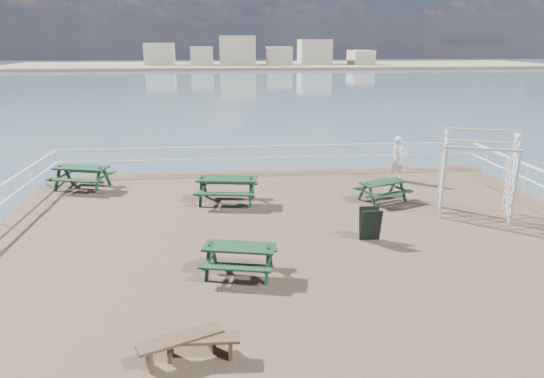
{
  "coord_description": "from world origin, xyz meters",
  "views": [
    {
      "loc": [
        -1.92,
        -13.14,
        5.31
      ],
      "look_at": [
        -0.6,
        0.55,
        1.1
      ],
      "focal_mm": 32.0,
      "sensor_mm": 36.0,
      "label": 1
    }
  ],
  "objects_px": {
    "picnic_table_c": "(383,187)",
    "picnic_table_d": "(239,254)",
    "flat_bench_near": "(180,343)",
    "person": "(398,159)",
    "picnic_table_a": "(82,173)",
    "picnic_table_b": "(227,185)",
    "trellis_arbor": "(476,178)",
    "flat_bench_far": "(200,342)"
  },
  "relations": [
    {
      "from": "picnic_table_c",
      "to": "picnic_table_d",
      "type": "bearing_deg",
      "value": -156.58
    },
    {
      "from": "picnic_table_d",
      "to": "flat_bench_near",
      "type": "height_order",
      "value": "picnic_table_d"
    },
    {
      "from": "picnic_table_c",
      "to": "person",
      "type": "bearing_deg",
      "value": 39.4
    },
    {
      "from": "picnic_table_a",
      "to": "picnic_table_b",
      "type": "bearing_deg",
      "value": -6.46
    },
    {
      "from": "picnic_table_c",
      "to": "trellis_arbor",
      "type": "bearing_deg",
      "value": -55.97
    },
    {
      "from": "trellis_arbor",
      "to": "picnic_table_d",
      "type": "bearing_deg",
      "value": -135.75
    },
    {
      "from": "flat_bench_far",
      "to": "person",
      "type": "relative_size",
      "value": 0.8
    },
    {
      "from": "flat_bench_far",
      "to": "picnic_table_c",
      "type": "bearing_deg",
      "value": 56.26
    },
    {
      "from": "picnic_table_b",
      "to": "picnic_table_c",
      "type": "relative_size",
      "value": 1.14
    },
    {
      "from": "picnic_table_b",
      "to": "picnic_table_c",
      "type": "xyz_separation_m",
      "value": [
        5.36,
        -0.34,
        -0.13
      ]
    },
    {
      "from": "picnic_table_d",
      "to": "flat_bench_near",
      "type": "distance_m",
      "value": 3.33
    },
    {
      "from": "picnic_table_b",
      "to": "picnic_table_c",
      "type": "bearing_deg",
      "value": 5.09
    },
    {
      "from": "flat_bench_near",
      "to": "trellis_arbor",
      "type": "relative_size",
      "value": 0.55
    },
    {
      "from": "picnic_table_a",
      "to": "trellis_arbor",
      "type": "height_order",
      "value": "trellis_arbor"
    },
    {
      "from": "picnic_table_a",
      "to": "picnic_table_d",
      "type": "xyz_separation_m",
      "value": [
        5.64,
        -7.59,
        -0.08
      ]
    },
    {
      "from": "flat_bench_far",
      "to": "trellis_arbor",
      "type": "height_order",
      "value": "trellis_arbor"
    },
    {
      "from": "picnic_table_d",
      "to": "trellis_arbor",
      "type": "height_order",
      "value": "trellis_arbor"
    },
    {
      "from": "picnic_table_a",
      "to": "picnic_table_b",
      "type": "xyz_separation_m",
      "value": [
        5.39,
        -2.18,
        0.02
      ]
    },
    {
      "from": "picnic_table_c",
      "to": "flat_bench_far",
      "type": "relative_size",
      "value": 1.4
    },
    {
      "from": "picnic_table_a",
      "to": "picnic_table_c",
      "type": "distance_m",
      "value": 11.04
    },
    {
      "from": "picnic_table_c",
      "to": "flat_bench_far",
      "type": "bearing_deg",
      "value": -147.09
    },
    {
      "from": "flat_bench_far",
      "to": "trellis_arbor",
      "type": "bearing_deg",
      "value": 40.16
    },
    {
      "from": "picnic_table_c",
      "to": "flat_bench_near",
      "type": "height_order",
      "value": "picnic_table_c"
    },
    {
      "from": "picnic_table_d",
      "to": "flat_bench_far",
      "type": "xyz_separation_m",
      "value": [
        -0.79,
        -3.13,
        -0.22
      ]
    },
    {
      "from": "picnic_table_a",
      "to": "trellis_arbor",
      "type": "distance_m",
      "value": 13.83
    },
    {
      "from": "picnic_table_a",
      "to": "picnic_table_b",
      "type": "height_order",
      "value": "picnic_table_b"
    },
    {
      "from": "flat_bench_far",
      "to": "person",
      "type": "bearing_deg",
      "value": 57.68
    },
    {
      "from": "trellis_arbor",
      "to": "person",
      "type": "height_order",
      "value": "trellis_arbor"
    },
    {
      "from": "picnic_table_a",
      "to": "person",
      "type": "xyz_separation_m",
      "value": [
        12.13,
        -0.05,
        0.27
      ]
    },
    {
      "from": "flat_bench_near",
      "to": "flat_bench_far",
      "type": "xyz_separation_m",
      "value": [
        0.34,
        0.0,
        -0.02
      ]
    },
    {
      "from": "picnic_table_c",
      "to": "trellis_arbor",
      "type": "distance_m",
      "value": 3.02
    },
    {
      "from": "picnic_table_b",
      "to": "person",
      "type": "relative_size",
      "value": 1.27
    },
    {
      "from": "picnic_table_a",
      "to": "trellis_arbor",
      "type": "xyz_separation_m",
      "value": [
        13.16,
        -4.19,
        0.62
      ]
    },
    {
      "from": "picnic_table_b",
      "to": "picnic_table_c",
      "type": "height_order",
      "value": "picnic_table_b"
    },
    {
      "from": "picnic_table_c",
      "to": "flat_bench_near",
      "type": "bearing_deg",
      "value": -148.61
    },
    {
      "from": "flat_bench_near",
      "to": "picnic_table_c",
      "type": "bearing_deg",
      "value": 29.55
    },
    {
      "from": "picnic_table_c",
      "to": "picnic_table_d",
      "type": "xyz_separation_m",
      "value": [
        -5.11,
        -5.07,
        0.02
      ]
    },
    {
      "from": "picnic_table_b",
      "to": "picnic_table_d",
      "type": "distance_m",
      "value": 5.42
    },
    {
      "from": "picnic_table_a",
      "to": "flat_bench_near",
      "type": "bearing_deg",
      "value": -51.6
    },
    {
      "from": "trellis_arbor",
      "to": "flat_bench_near",
      "type": "bearing_deg",
      "value": -123.03
    },
    {
      "from": "picnic_table_d",
      "to": "picnic_table_c",
      "type": "bearing_deg",
      "value": 57.47
    },
    {
      "from": "person",
      "to": "flat_bench_far",
      "type": "bearing_deg",
      "value": -140.74
    }
  ]
}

